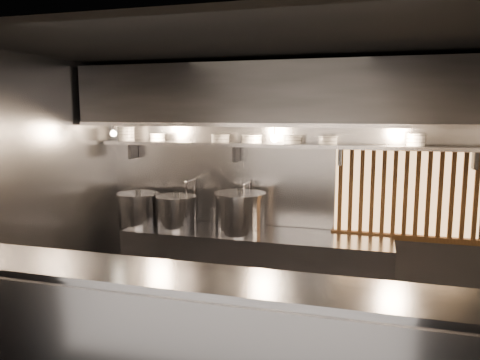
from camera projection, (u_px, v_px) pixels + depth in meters
The scene contains 22 objects.
ceiling at pixel (257, 44), 3.83m from camera, with size 4.50×4.50×0.00m, color black.
wall_back at pixel (288, 185), 5.46m from camera, with size 4.50×4.50×0.00m, color gray.
wall_left at pixel (38, 198), 4.66m from camera, with size 3.00×3.00×0.00m, color gray.
serving_counter at pixel (222, 357), 3.25m from camera, with size 4.50×0.56×1.13m.
cooking_bench at pixel (255, 271), 5.33m from camera, with size 3.00×0.70×0.90m, color #9D9DA2.
bowl_shelf at pixel (285, 145), 5.22m from camera, with size 4.40×0.34×0.04m, color #9D9DA2.
exhaust_hood at pixel (282, 95), 4.93m from camera, with size 4.40×0.81×0.65m.
wood_screen at pixel (405, 193), 5.06m from camera, with size 1.56×0.09×1.04m.
faucet_left at pixel (192, 190), 5.67m from camera, with size 0.04×0.30×0.50m.
faucet_right at pixel (248, 193), 5.47m from camera, with size 0.04×0.30×0.50m.
heat_lamp at pixel (112, 128), 5.27m from camera, with size 0.25×0.35×0.20m.
pendant_bulb at pixel (275, 138), 5.12m from camera, with size 0.09×0.09×0.19m.
stock_pot_left at pixel (138, 209), 5.64m from camera, with size 0.63×0.63×0.42m.
stock_pot_mid at pixel (177, 212), 5.48m from camera, with size 0.56×0.56×0.42m.
stock_pot_right at pixel (240, 213), 5.25m from camera, with size 0.75×0.75×0.50m.
bowl_stack_0 at pixel (126, 134), 5.76m from camera, with size 0.22×0.22×0.17m.
bowl_stack_1 at pixel (158, 137), 5.64m from camera, with size 0.20×0.20×0.09m.
bowl_stack_2 at pixel (220, 138), 5.42m from camera, with size 0.22×0.22×0.09m.
bowl_stack_3 at pixel (252, 139), 5.32m from camera, with size 0.24×0.24×0.09m.
bowl_stack_4 at pixel (293, 139), 5.19m from camera, with size 0.22×0.22×0.09m.
bowl_stack_5 at pixel (328, 140), 5.08m from camera, with size 0.21×0.21×0.09m.
bowl_stack_6 at pixel (416, 140), 4.83m from camera, with size 0.21×0.21×0.13m.
Camera 1 is at (0.97, -3.84, 2.25)m, focal length 35.00 mm.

